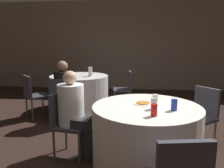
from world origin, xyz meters
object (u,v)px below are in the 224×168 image
object	(u,v)px
person_black_shirt	(65,91)
bottle_far	(90,72)
table_near	(146,137)
pizza_plate_near	(143,103)
soda_can_silver	(154,104)
chair_near_northeast	(202,111)
chair_far_southwest	(32,92)
soda_can_blue	(174,105)
chair_near_west	(65,118)
chair_far_south	(62,97)
table_far	(80,92)
person_white_shirt	(76,115)
chair_far_east	(126,86)
soda_can_red	(154,110)

from	to	relation	value
person_black_shirt	bottle_far	distance (m)	0.93
table_near	pizza_plate_near	distance (m)	0.40
soda_can_silver	pizza_plate_near	bearing A→B (deg)	118.20
table_near	pizza_plate_near	xyz separation A→B (m)	(-0.04, 0.10, 0.38)
pizza_plate_near	bottle_far	size ratio (longest dim) A/B	1.16
chair_near_northeast	chair_far_southwest	size ratio (longest dim) A/B	1.00
soda_can_blue	bottle_far	size ratio (longest dim) A/B	0.60
bottle_far	person_black_shirt	bearing A→B (deg)	-111.03
chair_near_west	chair_near_northeast	bearing A→B (deg)	113.29
soda_can_silver	chair_far_south	bearing A→B (deg)	137.95
table_far	person_white_shirt	distance (m)	2.27
pizza_plate_near	bottle_far	distance (m)	2.42
pizza_plate_near	soda_can_blue	world-z (taller)	soda_can_blue
chair_far_south	bottle_far	world-z (taller)	bottle_far
chair_far_east	person_black_shirt	world-z (taller)	person_black_shirt
table_near	chair_far_east	distance (m)	2.47
chair_far_south	soda_can_silver	xyz separation A→B (m)	(1.52, -1.37, 0.30)
table_near	soda_can_silver	size ratio (longest dim) A/B	10.31
table_far	person_white_shirt	xyz separation A→B (m)	(0.53, -2.20, 0.19)
chair_far_south	soda_can_silver	bearing A→B (deg)	-39.20
table_near	chair_near_northeast	bearing A→B (deg)	38.22
table_near	soda_can_red	size ratio (longest dim) A/B	10.31
person_white_shirt	soda_can_red	xyz separation A→B (m)	(0.92, -0.48, 0.24)
chair_far_east	soda_can_silver	distance (m)	2.60
table_near	chair_far_southwest	distance (m)	2.68
soda_can_silver	chair_near_northeast	bearing A→B (deg)	45.19
table_near	table_far	xyz separation A→B (m)	(-1.40, 2.32, 0.00)
soda_can_red	table_near	bearing A→B (deg)	98.48
person_white_shirt	bottle_far	distance (m)	2.16
chair_far_southwest	chair_far_east	bearing A→B (deg)	71.08
table_far	chair_far_south	world-z (taller)	chair_far_south
soda_can_red	soda_can_blue	bearing A→B (deg)	42.60
table_near	pizza_plate_near	world-z (taller)	pizza_plate_near
chair_near_northeast	table_near	bearing A→B (deg)	90.00
person_black_shirt	bottle_far	size ratio (longest dim) A/B	5.69
person_white_shirt	person_black_shirt	xyz separation A→B (m)	(-0.57, 1.29, 0.01)
chair_far_southwest	pizza_plate_near	size ratio (longest dim) A/B	3.61
table_near	chair_near_northeast	size ratio (longest dim) A/B	1.48
chair_near_northeast	person_black_shirt	bearing A→B (deg)	32.75
chair_far_south	soda_can_red	world-z (taller)	soda_can_red
chair_near_northeast	soda_can_silver	xyz separation A→B (m)	(-0.75, -0.75, 0.30)
soda_can_blue	person_black_shirt	bearing A→B (deg)	137.91
chair_near_northeast	pizza_plate_near	xyz separation A→B (m)	(-0.86, -0.55, 0.25)
chair_far_southwest	person_white_shirt	world-z (taller)	person_white_shirt
chair_near_west	person_black_shirt	size ratio (longest dim) A/B	0.73
table_far	soda_can_blue	size ratio (longest dim) A/B	10.73
table_far	pizza_plate_near	xyz separation A→B (m)	(1.36, -2.23, 0.38)
table_far	bottle_far	xyz separation A→B (m)	(0.27, -0.07, 0.48)
table_near	chair_near_west	bearing A→B (deg)	171.64
chair_near_northeast	chair_far_southwest	bearing A→B (deg)	34.26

